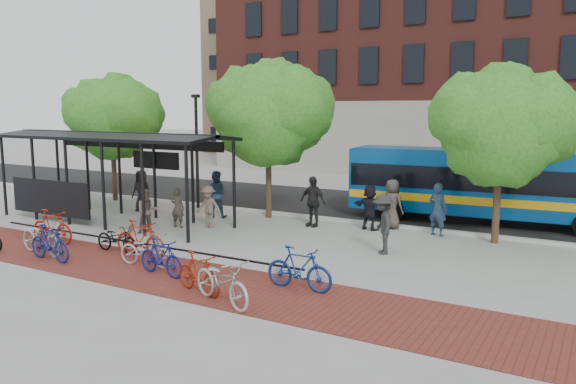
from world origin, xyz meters
The scene contains 32 objects.
ground centered at (0.00, 0.00, 0.00)m, with size 160.00×160.00×0.00m, color #9E9E99.
asphalt_street centered at (0.00, 8.00, 0.01)m, with size 160.00×8.00×0.01m, color black.
curb centered at (0.00, 4.00, 0.06)m, with size 160.00×0.25×0.12m, color #B7B7B2.
brick_strip centered at (-2.00, -5.00, 0.00)m, with size 24.00×3.00×0.01m, color maroon.
bike_rack_rail centered at (-3.30, -4.10, 0.00)m, with size 12.00×0.05×0.95m, color black.
building_tower centered at (-16.00, 40.00, 15.00)m, with size 22.00×22.00×30.00m, color #7A664C.
bus_shelter centered at (-8.13, -0.48, 3.00)m, with size 10.60×3.07×3.60m.
tree_a centered at (-11.91, 3.35, 4.24)m, with size 4.90×4.00×6.18m.
tree_b centered at (-2.90, 3.35, 4.46)m, with size 5.15×4.20×6.47m.
tree_c centered at (6.09, 3.35, 4.05)m, with size 4.66×3.80×5.92m.
lamp_post_left centered at (-7.00, 3.60, 2.75)m, with size 0.35×0.20×5.12m.
bus centered at (5.09, 6.62, 1.66)m, with size 10.89×3.18×2.90m.
bike_1 centered at (-6.93, -4.18, 0.57)m, with size 0.53×1.88×1.13m, color #A01D0E.
bike_2 centered at (-5.89, -5.36, 0.56)m, with size 0.74×2.11×1.11m, color #9B9B9E.
bike_3 centered at (-5.05, -5.70, 0.54)m, with size 0.51×1.81×1.09m, color navy.
bike_4 centered at (-4.04, -4.02, 0.46)m, with size 0.61×1.74×0.91m, color black.
bike_5 centered at (-3.05, -4.02, 0.57)m, with size 0.53×1.89×1.13m, color #A0240E.
bike_6 centered at (-2.13, -4.71, 0.48)m, with size 0.63×1.82×0.95m, color #9F9FA1.
bike_7 centered at (-1.15, -5.16, 0.51)m, with size 0.48×1.70×1.02m, color navy.
bike_9 centered at (0.69, -5.82, 0.51)m, with size 0.48×1.69×1.01m, color maroon.
bike_10 centered at (1.64, -6.15, 0.55)m, with size 0.73×2.08×1.09m, color #A7A7AA.
bike_11 centered at (2.69, -4.36, 0.55)m, with size 0.52×1.83×1.10m, color navy.
pedestrian_0 centered at (-8.70, 1.80, 0.91)m, with size 0.89×0.58×1.82m, color black.
pedestrian_1 centered at (-4.94, -0.13, 0.76)m, with size 0.56×0.36×1.52m, color #38332D.
pedestrian_2 centered at (-4.91, 2.19, 0.98)m, with size 0.95×0.74×1.96m, color #1D3245.
pedestrian_3 centered at (-3.90, 0.41, 0.81)m, with size 1.04×0.60×1.62m, color brown.
pedestrian_4 centered at (-0.59, 2.62, 0.97)m, with size 1.14×0.48×1.95m, color black.
pedestrian_5 centered at (1.55, 3.13, 0.85)m, with size 1.57×0.50×1.70m, color black.
pedestrian_6 centered at (2.17, 3.80, 0.94)m, with size 0.91×0.60×1.87m, color #453C37.
pedestrian_7 centered at (4.00, 3.43, 0.95)m, with size 0.69×0.46×1.90m, color #21364D.
pedestrian_8 centered at (-5.21, -1.46, 0.82)m, with size 0.79×0.62×1.63m, color brown.
pedestrian_9 centered at (3.21, 0.06, 0.94)m, with size 1.22×0.70×1.88m, color #282828.
Camera 1 is at (9.22, -16.20, 4.49)m, focal length 35.00 mm.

